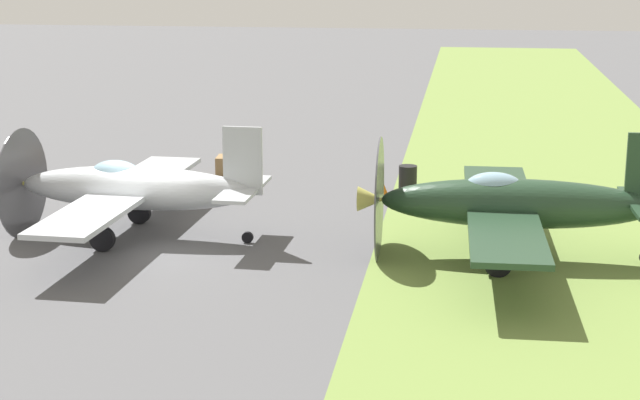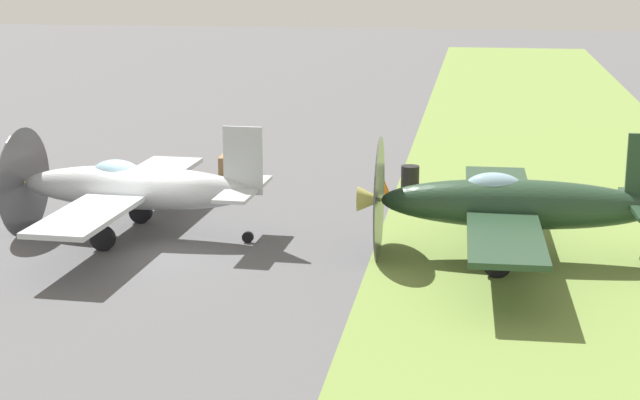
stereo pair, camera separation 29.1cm
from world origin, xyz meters
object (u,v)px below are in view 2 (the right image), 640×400
(supply_crate, at_px, (233,165))
(runway_marker_cone, at_px, (385,187))
(airplane_lead, at_px, (132,188))
(fuel_drum, at_px, (410,179))
(airplane_wingman, at_px, (511,204))

(supply_crate, height_order, runway_marker_cone, supply_crate)
(airplane_lead, height_order, fuel_drum, airplane_lead)
(airplane_lead, xyz_separation_m, fuel_drum, (6.45, -7.20, -0.95))
(airplane_lead, height_order, airplane_wingman, airplane_wingman)
(airplane_lead, relative_size, fuel_drum, 10.40)
(supply_crate, bearing_deg, fuel_drum, -106.70)
(fuel_drum, xyz_separation_m, runway_marker_cone, (-0.26, 0.81, -0.23))
(airplane_lead, bearing_deg, fuel_drum, -46.54)
(airplane_wingman, xyz_separation_m, runway_marker_cone, (6.74, 3.85, -1.26))
(airplane_lead, distance_m, fuel_drum, 9.71)
(airplane_wingman, distance_m, fuel_drum, 7.70)
(airplane_wingman, bearing_deg, runway_marker_cone, 28.53)
(fuel_drum, height_order, supply_crate, fuel_drum)
(airplane_wingman, height_order, runway_marker_cone, airplane_wingman)
(supply_crate, distance_m, runway_marker_cone, 6.06)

